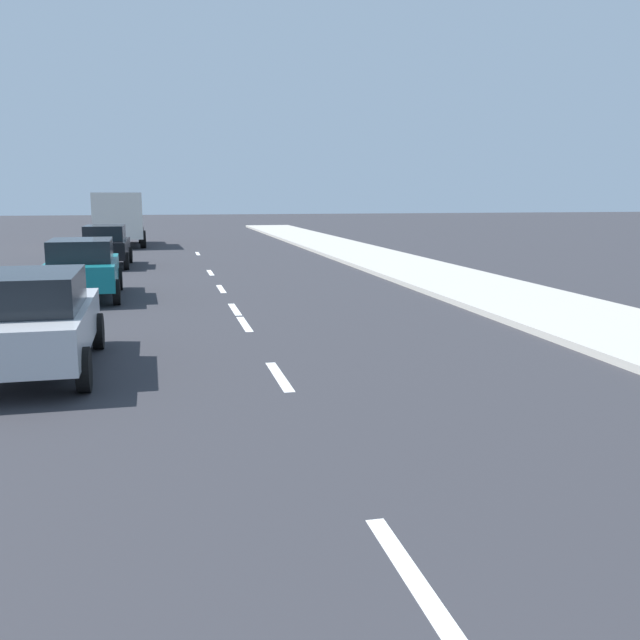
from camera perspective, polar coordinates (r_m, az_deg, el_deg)
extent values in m
plane|color=#2D2D33|center=(17.91, -7.18, 1.29)|extent=(160.00, 160.00, 0.00)
cube|color=#B2ADA3|center=(21.70, 11.54, 2.89)|extent=(3.60, 80.00, 0.14)
cube|color=white|center=(5.50, 7.35, -19.66)|extent=(0.16, 1.80, 0.01)
cube|color=white|center=(10.76, -3.30, -4.55)|extent=(0.16, 1.80, 0.01)
cube|color=white|center=(15.10, -6.11, -0.32)|extent=(0.16, 1.80, 0.01)
cube|color=white|center=(17.05, -6.89, 0.86)|extent=(0.16, 1.80, 0.01)
cube|color=white|center=(20.80, -7.98, 2.51)|extent=(0.16, 1.80, 0.01)
cube|color=white|center=(25.17, -8.84, 3.79)|extent=(0.16, 1.80, 0.01)
cube|color=white|center=(33.37, -9.84, 5.30)|extent=(0.16, 1.80, 0.01)
cube|color=#B7BABF|center=(11.82, -22.33, -0.57)|extent=(1.83, 4.26, 0.64)
cube|color=black|center=(11.52, -22.68, 2.18)|extent=(1.59, 2.23, 0.56)
cylinder|color=black|center=(13.19, -17.46, -0.86)|extent=(0.19, 0.64, 0.64)
cylinder|color=black|center=(10.38, -18.51, -3.82)|extent=(0.19, 0.64, 0.64)
cube|color=#14727A|center=(19.71, -18.57, 3.67)|extent=(1.86, 4.19, 0.64)
cube|color=black|center=(19.46, -18.71, 5.36)|extent=(1.59, 2.20, 0.56)
cylinder|color=black|center=(21.23, -20.60, 2.97)|extent=(0.20, 0.64, 0.64)
cylinder|color=black|center=(21.11, -15.90, 3.19)|extent=(0.20, 0.64, 0.64)
cylinder|color=black|center=(18.45, -21.50, 1.92)|extent=(0.20, 0.64, 0.64)
cylinder|color=black|center=(18.32, -16.09, 2.18)|extent=(0.20, 0.64, 0.64)
cube|color=black|center=(28.10, -16.88, 5.54)|extent=(1.64, 3.83, 0.64)
cube|color=black|center=(27.88, -16.97, 6.73)|extent=(1.43, 2.00, 0.56)
cylinder|color=black|center=(29.49, -18.20, 4.94)|extent=(0.19, 0.64, 0.64)
cylinder|color=black|center=(29.37, -15.08, 5.08)|extent=(0.19, 0.64, 0.64)
cylinder|color=black|center=(26.93, -18.76, 4.46)|extent=(0.19, 0.64, 0.64)
cylinder|color=black|center=(26.79, -15.34, 4.61)|extent=(0.19, 0.64, 0.64)
cube|color=maroon|center=(41.39, -15.96, 7.63)|extent=(2.50, 2.45, 1.40)
cube|color=silver|center=(38.39, -16.02, 8.13)|extent=(2.59, 4.27, 2.30)
cylinder|color=black|center=(41.32, -17.58, 6.50)|extent=(0.32, 0.91, 0.90)
cylinder|color=black|center=(41.30, -14.23, 6.66)|extent=(0.32, 0.91, 0.90)
cylinder|color=black|center=(37.43, -17.78, 6.16)|extent=(0.32, 0.91, 0.90)
cylinder|color=black|center=(37.41, -14.09, 6.33)|extent=(0.32, 0.91, 0.90)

